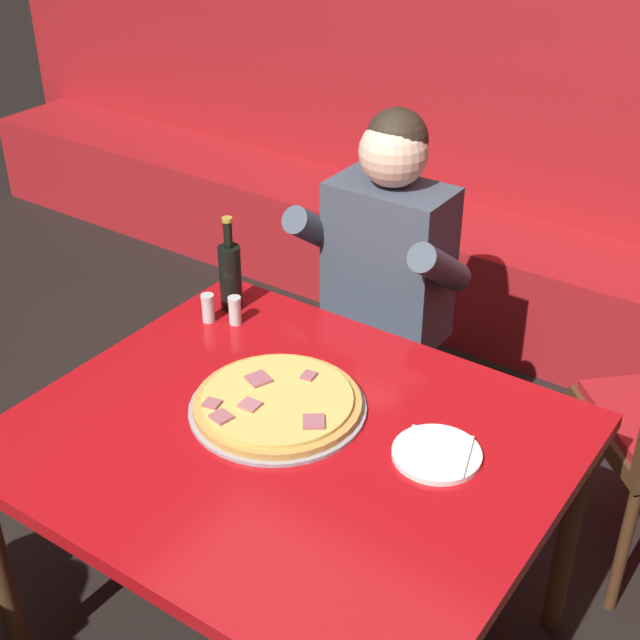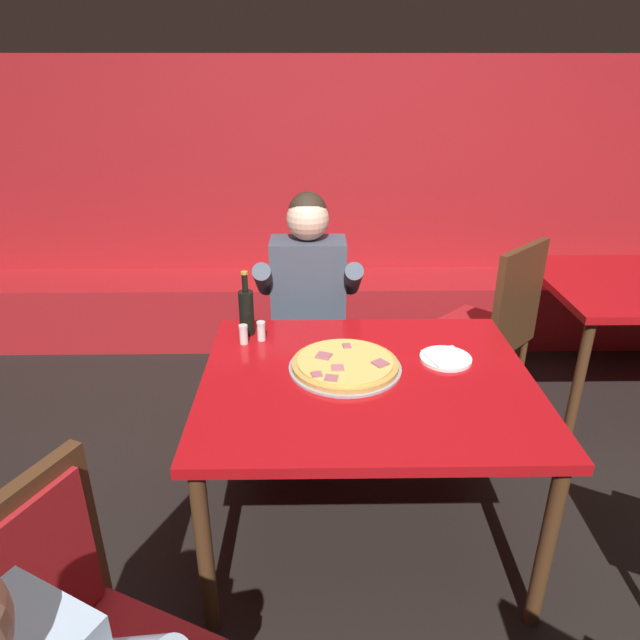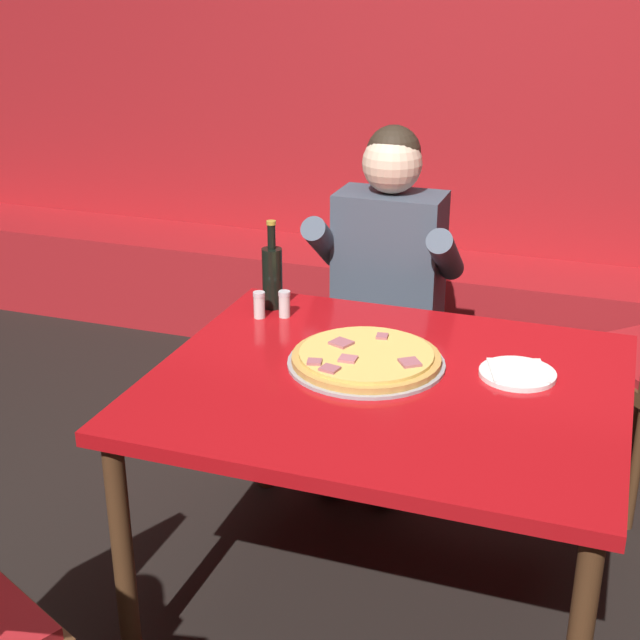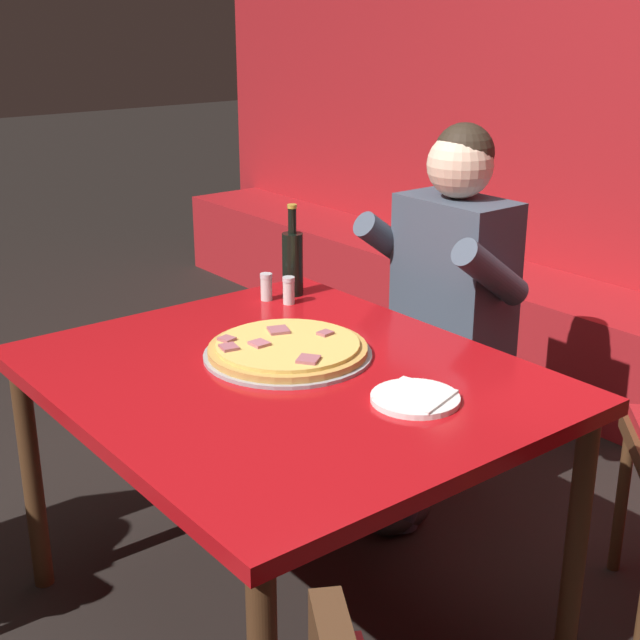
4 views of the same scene
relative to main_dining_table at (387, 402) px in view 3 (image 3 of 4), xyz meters
name	(u,v)px [view 3 (image 3 of 4)]	position (x,y,z in m)	size (l,w,h in m)	color
ground_plane	(381,599)	(0.00, 0.00, -0.67)	(24.00, 24.00, 0.00)	black
booth_wall_panel	(510,151)	(0.00, 2.18, 0.28)	(6.80, 0.16, 1.90)	#A3191E
booth_bench	(488,314)	(0.00, 1.86, -0.44)	(6.46, 0.48, 0.46)	#A3191E
main_dining_table	(387,402)	(0.00, 0.00, 0.00)	(1.27, 1.07, 0.74)	#4C2D19
pizza	(366,359)	(-0.08, 0.07, 0.09)	(0.44, 0.44, 0.05)	#9E9EA3
plate_white_paper	(518,373)	(0.33, 0.13, 0.08)	(0.21, 0.21, 0.02)	white
beer_bottle	(272,275)	(-0.50, 0.39, 0.18)	(0.07, 0.07, 0.29)	black
shaker_red_pepper_flakes	(259,306)	(-0.50, 0.29, 0.11)	(0.04, 0.04, 0.09)	silver
shaker_black_pepper	(284,305)	(-0.43, 0.33, 0.11)	(0.04, 0.04, 0.09)	silver
diner_seated_blue_shirt	(382,290)	(-0.23, 0.77, 0.03)	(0.53, 0.53, 1.27)	black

